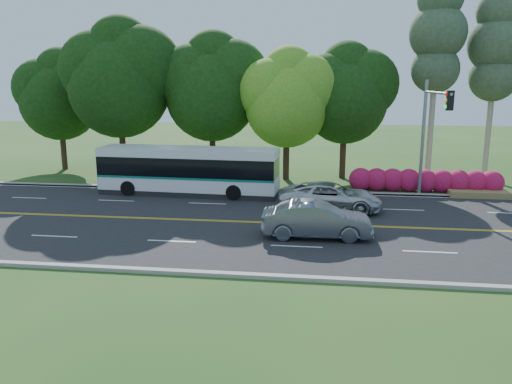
# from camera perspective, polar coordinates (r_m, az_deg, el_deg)

# --- Properties ---
(ground) EXTENTS (120.00, 120.00, 0.00)m
(ground) POSITION_cam_1_polar(r_m,az_deg,el_deg) (24.78, 6.22, -3.71)
(ground) COLOR #1F4918
(ground) RESTS_ON ground
(road) EXTENTS (60.00, 14.00, 0.02)m
(road) POSITION_cam_1_polar(r_m,az_deg,el_deg) (24.78, 6.22, -3.68)
(road) COLOR black
(road) RESTS_ON ground
(curb_north) EXTENTS (60.00, 0.30, 0.15)m
(curb_north) POSITION_cam_1_polar(r_m,az_deg,el_deg) (31.69, 6.54, 0.01)
(curb_north) COLOR gray
(curb_north) RESTS_ON ground
(curb_south) EXTENTS (60.00, 0.30, 0.15)m
(curb_south) POSITION_cam_1_polar(r_m,az_deg,el_deg) (17.99, 5.67, -9.80)
(curb_south) COLOR gray
(curb_south) RESTS_ON ground
(grass_verge) EXTENTS (60.00, 4.00, 0.10)m
(grass_verge) POSITION_cam_1_polar(r_m,az_deg,el_deg) (33.51, 6.60, 0.65)
(grass_verge) COLOR #1F4918
(grass_verge) RESTS_ON ground
(lane_markings) EXTENTS (57.60, 13.82, 0.00)m
(lane_markings) POSITION_cam_1_polar(r_m,az_deg,el_deg) (24.78, 6.01, -3.65)
(lane_markings) COLOR gold
(lane_markings) RESTS_ON road
(tree_row) EXTENTS (44.70, 9.10, 13.84)m
(tree_row) POSITION_cam_1_polar(r_m,az_deg,el_deg) (36.36, -1.38, 12.25)
(tree_row) COLOR black
(tree_row) RESTS_ON ground
(bougainvillea_hedge) EXTENTS (9.50, 2.25, 1.50)m
(bougainvillea_hedge) POSITION_cam_1_polar(r_m,az_deg,el_deg) (33.24, 19.07, 1.11)
(bougainvillea_hedge) COLOR maroon
(bougainvillea_hedge) RESTS_ON ground
(traffic_signal) EXTENTS (0.42, 6.10, 7.00)m
(traffic_signal) POSITION_cam_1_polar(r_m,az_deg,el_deg) (29.91, 19.34, 7.56)
(traffic_signal) COLOR gray
(traffic_signal) RESTS_ON ground
(transit_bus) EXTENTS (11.19, 2.98, 2.90)m
(transit_bus) POSITION_cam_1_polar(r_m,az_deg,el_deg) (31.17, -7.74, 2.36)
(transit_bus) COLOR white
(transit_bus) RESTS_ON road
(sedan) EXTENTS (4.96, 1.88, 1.62)m
(sedan) POSITION_cam_1_polar(r_m,az_deg,el_deg) (22.53, 6.96, -3.19)
(sedan) COLOR #535D65
(sedan) RESTS_ON road
(suv) EXTENTS (5.63, 2.77, 1.54)m
(suv) POSITION_cam_1_polar(r_m,az_deg,el_deg) (27.26, 8.50, -0.56)
(suv) COLOR silver
(suv) RESTS_ON road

